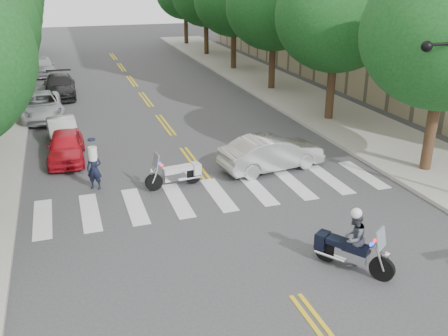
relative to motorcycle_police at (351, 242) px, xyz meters
name	(u,v)px	position (x,y,z in m)	size (l,w,h in m)	color
ground	(295,295)	(-1.97, -0.66, -0.84)	(140.00, 140.00, 0.00)	#38383A
sidewalk_right	(280,88)	(7.53, 21.34, -0.76)	(5.00, 60.00, 0.15)	#9E9991
tree_r_0	(446,34)	(6.83, 5.34, 4.71)	(6.40, 6.40, 8.45)	#382316
tree_r_1	(336,16)	(6.83, 13.34, 4.71)	(6.40, 6.40, 8.45)	#382316
tree_r_2	(274,6)	(6.83, 21.34, 4.71)	(6.40, 6.40, 8.45)	#382316
tree_r_3	(234,0)	(6.83, 29.34, 4.71)	(6.40, 6.40, 8.45)	#382316
motorcycle_police	(351,242)	(0.00, 0.00, 0.00)	(1.53, 2.05, 1.89)	black
motorcycle_parked	(178,174)	(-3.18, 7.11, -0.33)	(2.25, 0.72, 1.46)	black
officer_standing	(94,169)	(-6.24, 7.84, -0.03)	(0.59, 0.39, 1.61)	black
convertible	(272,153)	(0.92, 7.60, -0.11)	(1.53, 4.40, 1.45)	#B6B6B8
parked_car_a	(66,146)	(-7.17, 11.38, -0.19)	(1.52, 3.79, 1.29)	red
parked_car_b	(63,131)	(-7.25, 13.84, -0.24)	(1.27, 3.64, 1.20)	beige
parked_car_c	(41,106)	(-8.27, 18.84, -0.14)	(2.32, 5.03, 1.40)	#AAADB2
parked_car_d	(60,86)	(-7.17, 23.84, -0.13)	(1.99, 4.89, 1.42)	black
parked_car_e	(43,66)	(-8.27, 31.66, -0.11)	(1.72, 4.26, 1.45)	#A9A8AE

